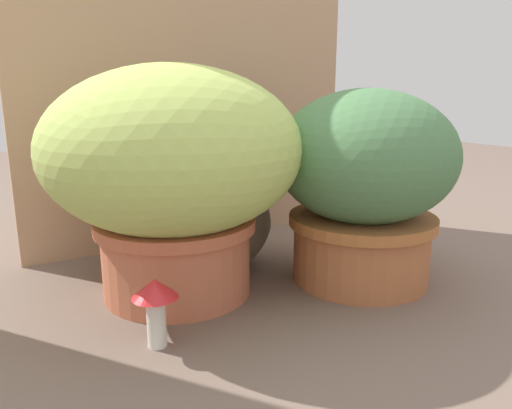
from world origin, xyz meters
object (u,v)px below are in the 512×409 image
(grass_planter, at_px, (173,167))
(leafy_planter, at_px, (364,180))
(cat, at_px, (231,220))
(mushroom_ornament_red, at_px, (155,299))

(grass_planter, xyz_separation_m, leafy_planter, (0.39, -0.14, -0.04))
(leafy_planter, height_order, cat, leafy_planter)
(leafy_planter, bearing_deg, mushroom_ornament_red, -173.87)
(leafy_planter, relative_size, mushroom_ornament_red, 3.53)
(leafy_planter, xyz_separation_m, cat, (-0.22, 0.22, -0.11))
(leafy_planter, bearing_deg, grass_planter, 159.89)
(grass_planter, relative_size, cat, 1.36)
(grass_planter, bearing_deg, mushroom_ornament_red, -120.49)
(cat, relative_size, mushroom_ornament_red, 3.16)
(leafy_planter, distance_m, mushroom_ornament_red, 0.54)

